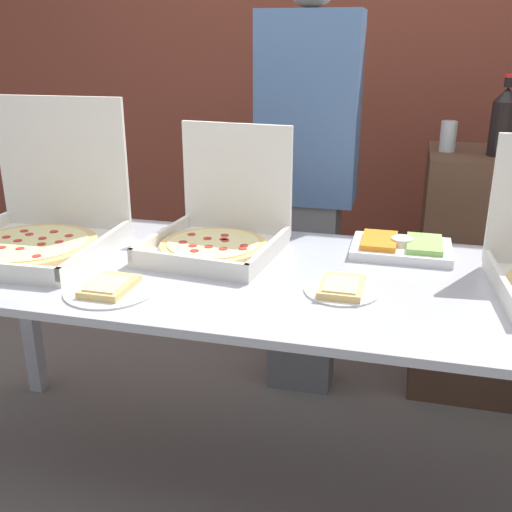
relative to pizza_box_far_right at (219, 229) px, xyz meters
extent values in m
plane|color=slate|center=(0.17, -0.16, -0.90)|extent=(16.00, 16.00, 0.00)
cube|color=brown|center=(0.17, 1.54, 0.50)|extent=(10.00, 0.06, 2.80)
cube|color=#A8AAB2|center=(0.17, -0.16, -0.09)|extent=(2.34, 0.86, 0.02)
cube|color=#A8AAB2|center=(-0.95, 0.21, -0.50)|extent=(0.06, 0.06, 0.81)
cube|color=silver|center=(-0.01, -0.05, -0.06)|extent=(0.44, 0.44, 0.02)
cube|color=silver|center=(-0.02, -0.24, -0.03)|extent=(0.40, 0.06, 0.04)
cube|color=silver|center=(-0.20, -0.03, -0.03)|extent=(0.06, 0.40, 0.04)
cube|color=silver|center=(0.19, -0.07, -0.03)|extent=(0.06, 0.40, 0.04)
cube|color=silver|center=(0.02, 0.16, 0.14)|extent=(0.40, 0.06, 0.38)
cylinder|color=#DBB26B|center=(-0.01, -0.05, -0.04)|extent=(0.36, 0.36, 0.02)
cylinder|color=beige|center=(-0.01, -0.05, -0.03)|extent=(0.31, 0.31, 0.00)
cylinder|color=#B22D23|center=(0.10, -0.06, -0.03)|extent=(0.03, 0.03, 0.00)
cylinder|color=#B22D23|center=(0.03, -0.02, -0.03)|extent=(0.03, 0.03, 0.00)
cylinder|color=#B22D23|center=(0.02, -0.01, -0.03)|extent=(0.03, 0.03, 0.00)
cylinder|color=#B22D23|center=(0.01, 0.03, -0.03)|extent=(0.03, 0.03, 0.00)
cylinder|color=#B22D23|center=(-0.04, -0.02, -0.03)|extent=(0.03, 0.03, 0.00)
cylinder|color=#B22D23|center=(-0.10, 0.01, -0.03)|extent=(0.03, 0.03, 0.00)
cylinder|color=#B22D23|center=(-0.10, -0.08, -0.03)|extent=(0.03, 0.03, 0.00)
cylinder|color=#B22D23|center=(-0.06, -0.10, -0.03)|extent=(0.03, 0.03, 0.00)
cylinder|color=#B22D23|center=(-0.04, -0.15, -0.03)|extent=(0.03, 0.03, 0.00)
cylinder|color=#B22D23|center=(0.00, -0.10, -0.03)|extent=(0.03, 0.03, 0.00)
cylinder|color=#B22D23|center=(0.05, -0.11, -0.03)|extent=(0.03, 0.03, 0.00)
cylinder|color=#B22D23|center=(0.11, -0.09, -0.03)|extent=(0.03, 0.03, 0.00)
cube|color=silver|center=(0.87, -0.17, -0.03)|extent=(0.05, 0.42, 0.04)
cube|color=silver|center=(-0.59, -0.20, -0.06)|extent=(0.51, 0.51, 0.02)
cube|color=silver|center=(-0.36, -0.19, -0.03)|extent=(0.04, 0.49, 0.04)
cube|color=silver|center=(-0.60, 0.06, 0.18)|extent=(0.49, 0.04, 0.47)
cylinder|color=#DBB26B|center=(-0.59, -0.20, -0.04)|extent=(0.43, 0.43, 0.02)
cylinder|color=beige|center=(-0.59, -0.20, -0.03)|extent=(0.37, 0.37, 0.00)
cylinder|color=#B22D23|center=(-0.50, -0.18, -0.03)|extent=(0.03, 0.03, 0.00)
cylinder|color=#B22D23|center=(-0.50, -0.11, -0.03)|extent=(0.03, 0.03, 0.00)
cylinder|color=#B22D23|center=(-0.57, -0.16, -0.03)|extent=(0.03, 0.03, 0.00)
cylinder|color=#B22D23|center=(-0.58, -0.08, -0.03)|extent=(0.03, 0.03, 0.00)
cylinder|color=#B22D23|center=(-0.64, -0.13, -0.03)|extent=(0.03, 0.03, 0.00)
cylinder|color=#B22D23|center=(-0.68, -0.10, -0.03)|extent=(0.03, 0.03, 0.00)
cylinder|color=#B22D23|center=(-0.70, -0.18, -0.03)|extent=(0.03, 0.03, 0.00)
cylinder|color=#B22D23|center=(-0.64, -0.20, -0.03)|extent=(0.03, 0.03, 0.00)
cylinder|color=#B22D23|center=(-0.65, -0.27, -0.03)|extent=(0.03, 0.03, 0.00)
cylinder|color=#B22D23|center=(-0.58, -0.27, -0.03)|extent=(0.03, 0.03, 0.00)
cylinder|color=#B22D23|center=(-0.49, -0.32, -0.03)|extent=(0.03, 0.03, 0.00)
cylinder|color=#B22D23|center=(-0.54, -0.21, -0.03)|extent=(0.03, 0.03, 0.00)
cylinder|color=white|center=(0.44, -0.26, -0.07)|extent=(0.21, 0.21, 0.01)
cube|color=#DBB26B|center=(0.44, -0.26, -0.06)|extent=(0.12, 0.17, 0.02)
cube|color=beige|center=(0.44, -0.27, -0.05)|extent=(0.09, 0.12, 0.01)
cylinder|color=white|center=(-0.19, -0.42, -0.07)|extent=(0.26, 0.26, 0.01)
cube|color=#DBB26B|center=(-0.19, -0.42, -0.06)|extent=(0.12, 0.17, 0.02)
cube|color=beige|center=(-0.19, -0.43, -0.05)|extent=(0.09, 0.12, 0.01)
cube|color=white|center=(0.60, 0.12, -0.06)|extent=(0.32, 0.23, 0.03)
cube|color=orange|center=(0.52, 0.12, -0.04)|extent=(0.11, 0.19, 0.02)
cube|color=#8CC65B|center=(0.67, 0.12, -0.04)|extent=(0.11, 0.19, 0.02)
cylinder|color=white|center=(0.60, 0.12, -0.03)|extent=(0.07, 0.07, 0.02)
cube|color=#4C3323|center=(0.97, 0.78, -0.37)|extent=(0.58, 0.49, 1.07)
cylinder|color=black|center=(0.94, 0.71, 0.27)|extent=(0.10, 0.10, 0.21)
cone|color=black|center=(0.94, 0.71, 0.40)|extent=(0.10, 0.10, 0.05)
cylinder|color=black|center=(0.94, 0.71, 0.44)|extent=(0.03, 0.03, 0.04)
cylinder|color=red|center=(0.94, 0.71, 0.47)|extent=(0.04, 0.04, 0.01)
cylinder|color=silver|center=(0.74, 0.76, 0.22)|extent=(0.07, 0.07, 0.12)
cylinder|color=silver|center=(0.74, 0.76, 0.29)|extent=(0.06, 0.06, 0.00)
cube|color=slate|center=(0.19, 0.58, -0.47)|extent=(0.28, 0.20, 0.87)
cube|color=#4C6B99|center=(0.19, 0.58, 0.33)|extent=(0.40, 0.22, 0.74)
camera|label=1|loc=(0.60, -1.83, 0.60)|focal=42.00mm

